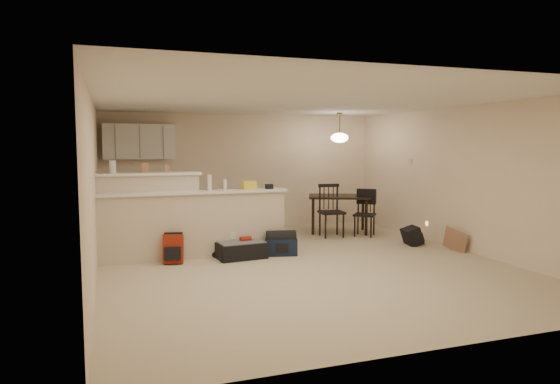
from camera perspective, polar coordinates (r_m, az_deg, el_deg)
name	(u,v)px	position (r m, az deg, el deg)	size (l,w,h in m)	color
room	(301,183)	(7.69, 2.41, 1.04)	(7.00, 7.02, 2.50)	beige
breakfast_bar	(178,221)	(8.28, -11.58, -3.23)	(3.08, 0.58, 1.39)	beige
upper_cabinets	(139,142)	(10.47, -15.81, 5.57)	(1.40, 0.34, 0.70)	white
kitchen_counter	(152,213)	(10.45, -14.47, -2.37)	(1.80, 0.60, 0.90)	white
thermostat	(410,161)	(10.44, 14.66, 3.40)	(0.02, 0.12, 0.12)	beige
jar	(113,167)	(8.26, -18.58, 2.73)	(0.10, 0.10, 0.20)	silver
cereal_box	(145,168)	(8.28, -15.16, 2.69)	(0.10, 0.07, 0.16)	#9B6B50
small_box	(167,169)	(8.31, -12.82, 2.62)	(0.08, 0.06, 0.12)	#9B6B50
bottle_a	(210,183)	(8.21, -8.04, 1.06)	(0.07, 0.07, 0.26)	silver
bottle_b	(225,185)	(8.26, -6.30, 0.83)	(0.06, 0.06, 0.18)	silver
bag_lump	(249,185)	(8.37, -3.54, 0.77)	(0.22, 0.18, 0.14)	#9B6B50
pouch	(269,186)	(8.47, -1.24, 0.63)	(0.12, 0.10, 0.08)	#9B6B50
dining_table	(339,200)	(10.51, 6.74, -0.91)	(1.47, 1.25, 0.78)	black
pendant_lamp	(340,137)	(10.45, 6.82, 6.23)	(0.36, 0.36, 0.62)	brown
dining_chair_near	(332,211)	(10.00, 5.92, -2.14)	(0.46, 0.44, 1.05)	black
dining_chair_far	(365,213)	(10.17, 9.64, -2.42)	(0.40, 0.38, 0.92)	black
suitcase	(241,250)	(8.18, -4.49, -6.64)	(0.77, 0.50, 0.26)	black
red_backpack	(173,249)	(7.97, -12.10, -6.38)	(0.30, 0.19, 0.45)	maroon
navy_duffel	(281,247)	(8.37, 0.13, -6.26)	(0.52, 0.28, 0.28)	#111E36
black_daypack	(412,236)	(9.50, 14.85, -4.92)	(0.36, 0.26, 0.32)	black
cardboard_sheet	(455,240)	(9.20, 19.40, -5.25)	(0.48, 0.02, 0.37)	#9B6B50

